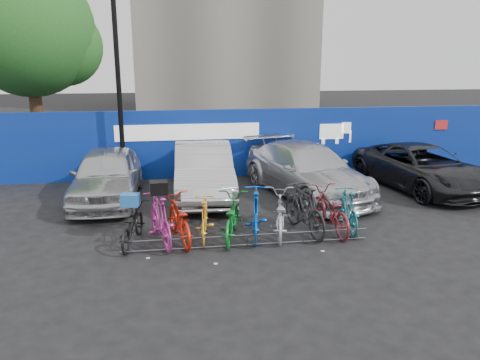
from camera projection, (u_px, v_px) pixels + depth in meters
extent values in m
plane|color=black|center=(243.00, 237.00, 11.13)|extent=(100.00, 100.00, 0.00)
cube|color=#0B2597|center=(217.00, 144.00, 16.57)|extent=(22.00, 0.15, 2.40)
cube|color=white|center=(188.00, 132.00, 16.21)|extent=(5.00, 0.02, 0.55)
cube|color=white|center=(332.00, 131.00, 17.00)|extent=(1.20, 0.02, 0.90)
cube|color=red|center=(441.00, 125.00, 17.59)|extent=(0.50, 0.02, 0.35)
cylinder|color=#382314|center=(37.00, 112.00, 19.17)|extent=(0.50, 0.50, 4.00)
sphere|color=#1D5D1F|center=(28.00, 30.00, 18.36)|extent=(5.20, 5.20, 5.20)
sphere|color=#1D5D1F|center=(63.00, 46.00, 18.98)|extent=(3.20, 3.20, 3.20)
cylinder|color=black|center=(119.00, 94.00, 15.07)|extent=(0.16, 0.16, 6.00)
cylinder|color=#595B60|center=(247.00, 235.00, 10.49)|extent=(5.60, 0.03, 0.03)
cylinder|color=#595B60|center=(247.00, 245.00, 10.54)|extent=(5.60, 0.03, 0.03)
cylinder|color=#595B60|center=(129.00, 248.00, 10.14)|extent=(0.03, 0.03, 0.28)
cylinder|color=#595B60|center=(190.00, 244.00, 10.33)|extent=(0.03, 0.03, 0.28)
cylinder|color=#595B60|center=(247.00, 241.00, 10.52)|extent=(0.03, 0.03, 0.28)
cylinder|color=#595B60|center=(303.00, 238.00, 10.71)|extent=(0.03, 0.03, 0.28)
cylinder|color=#595B60|center=(357.00, 235.00, 10.90)|extent=(0.03, 0.03, 0.28)
imported|color=#B5B6BA|center=(107.00, 175.00, 13.80)|extent=(1.91, 4.65, 1.58)
imported|color=#B4B3B8|center=(203.00, 171.00, 14.26)|extent=(1.87, 4.89, 1.59)
imported|color=silver|center=(306.00, 170.00, 14.43)|extent=(3.58, 5.80, 1.57)
imported|color=black|center=(422.00, 167.00, 15.09)|extent=(3.17, 5.43, 1.42)
imported|color=black|center=(132.00, 225.00, 10.59)|extent=(0.91, 1.83, 0.92)
imported|color=#C33193|center=(160.00, 219.00, 10.62)|extent=(1.01, 2.05, 1.19)
imported|color=red|center=(179.00, 219.00, 10.78)|extent=(1.08, 2.09, 1.05)
imported|color=gold|center=(205.00, 218.00, 10.93)|extent=(0.67, 1.71, 1.00)
imported|color=#117326|center=(231.00, 218.00, 10.91)|extent=(1.14, 2.08, 1.04)
imported|color=#0A4AB8|center=(256.00, 213.00, 11.04)|extent=(0.91, 2.05, 1.19)
imported|color=#ADB0B4|center=(279.00, 214.00, 11.17)|extent=(1.13, 2.12, 1.06)
imported|color=#252627|center=(305.00, 209.00, 11.25)|extent=(0.96, 2.11, 1.22)
imported|color=maroon|center=(330.00, 210.00, 11.39)|extent=(0.89, 2.10, 1.08)
imported|color=#1B6C7A|center=(348.00, 210.00, 11.48)|extent=(0.68, 1.77, 1.04)
cube|color=blue|center=(130.00, 200.00, 10.44)|extent=(0.43, 0.36, 0.27)
cube|color=black|center=(159.00, 188.00, 10.43)|extent=(0.42, 0.38, 0.29)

